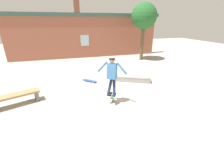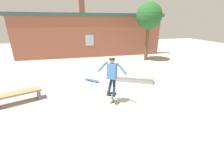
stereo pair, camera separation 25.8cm
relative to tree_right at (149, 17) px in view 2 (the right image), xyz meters
The scene contains 8 objects.
ground_plane 8.03m from the tree_right, 124.90° to the right, with size 40.00×40.00×0.00m, color #A39E93.
building_backdrop 4.99m from the tree_right, 151.14° to the left, with size 13.48×0.52×4.90m.
tree_right is the anchor object (origin of this frame).
park_bench 10.15m from the tree_right, 146.12° to the right, with size 1.84×1.02×0.46m.
skate_ledge 6.05m from the tree_right, 122.76° to the right, with size 2.10×1.34×0.29m.
skater 7.93m from the tree_right, 125.10° to the right, with size 1.01×0.71×1.53m.
skateboard_flipping 8.22m from the tree_right, 125.12° to the right, with size 0.33×0.76×0.62m.
skateboard_resting 7.02m from the tree_right, 142.62° to the right, with size 0.75×0.72×0.08m.
Camera 2 is at (-1.44, -5.38, 3.04)m, focal length 24.00 mm.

